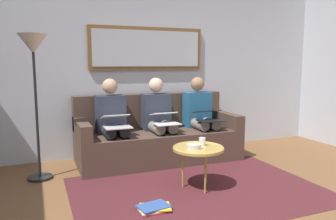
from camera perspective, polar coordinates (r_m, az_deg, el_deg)
The scene contains 15 objects.
wall_rear at distance 5.03m, azimuth -3.84°, elevation 7.55°, with size 6.00×0.12×2.60m, color #B7BCC6.
area_rug at distance 3.66m, azimuth 5.09°, elevation -13.42°, with size 2.60×1.80×0.01m, color #4C1E23.
couch at distance 4.68m, azimuth -1.90°, elevation -4.66°, with size 2.20×0.90×0.90m.
framed_mirror at distance 4.94m, azimuth -3.53°, elevation 10.45°, with size 1.71×0.05×0.62m.
coffee_table at distance 3.58m, azimuth 5.20°, elevation -6.66°, with size 0.55×0.55×0.46m.
cup at distance 3.64m, azimuth 5.87°, elevation -5.41°, with size 0.07×0.07×0.09m, color silver.
bowl at distance 3.51m, azimuth 4.42°, elevation -6.24°, with size 0.15×0.15×0.05m, color beige.
person_left at distance 4.82m, azimuth 5.54°, elevation -0.74°, with size 0.38×0.58×1.14m.
laptop_black at distance 4.60m, azimuth 6.96°, elevation -0.93°, with size 0.35×0.34×0.14m.
person_middle at distance 4.56m, azimuth -1.63°, elevation -1.19°, with size 0.38×0.58×1.14m.
laptop_white at distance 4.33m, azimuth -0.52°, elevation -1.38°, with size 0.32×0.36×0.15m.
person_right at distance 4.39m, azimuth -9.50°, elevation -1.67°, with size 0.38×0.58×1.14m.
laptop_silver at distance 4.15m, azimuth -8.80°, elevation -1.89°, with size 0.33×0.37×0.16m.
magazine_stack at distance 3.18m, azimuth -2.37°, elevation -16.38°, with size 0.33×0.26×0.04m.
standing_lamp at distance 4.03m, azimuth -21.99°, elevation 7.91°, with size 0.32×0.32×1.66m.
Camera 1 is at (1.55, 2.18, 1.33)m, focal length 35.65 mm.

